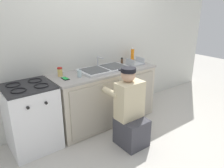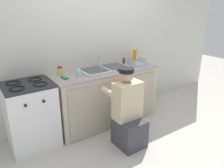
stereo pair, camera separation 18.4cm
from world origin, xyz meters
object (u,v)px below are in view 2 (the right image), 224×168
object	(u,v)px
stove_range	(31,115)
plumber_person	(128,114)
spice_bottle_pepper	(124,61)
condiment_jar	(60,71)
cell_phone	(65,78)
soap_bottle_orange	(135,55)
sink_double_basin	(105,69)
dish_rack_tray	(137,63)
water_glass	(79,73)

from	to	relation	value
stove_range	plumber_person	distance (m)	1.33
spice_bottle_pepper	condiment_jar	xyz separation A→B (m)	(-1.16, -0.00, 0.01)
condiment_jar	cell_phone	bearing A→B (deg)	-89.94
cell_phone	soap_bottle_orange	world-z (taller)	soap_bottle_orange
condiment_jar	spice_bottle_pepper	bearing A→B (deg)	0.18
sink_double_basin	dish_rack_tray	world-z (taller)	sink_double_basin
stove_range	cell_phone	size ratio (longest dim) A/B	6.57
sink_double_basin	dish_rack_tray	distance (m)	0.62
soap_bottle_orange	dish_rack_tray	bearing A→B (deg)	-120.74
spice_bottle_pepper	soap_bottle_orange	bearing A→B (deg)	5.49
plumber_person	cell_phone	size ratio (longest dim) A/B	7.89
stove_range	condiment_jar	distance (m)	0.73
plumber_person	cell_phone	xyz separation A→B (m)	(-0.59, 0.71, 0.45)
cell_phone	dish_rack_tray	distance (m)	1.31
spice_bottle_pepper	dish_rack_tray	world-z (taller)	dish_rack_tray
plumber_person	dish_rack_tray	size ratio (longest dim) A/B	3.94
spice_bottle_pepper	dish_rack_tray	bearing A→B (deg)	-49.51
sink_double_basin	soap_bottle_orange	distance (m)	0.76
stove_range	soap_bottle_orange	bearing A→B (deg)	4.67
cell_phone	condiment_jar	size ratio (longest dim) A/B	1.09
dish_rack_tray	soap_bottle_orange	bearing A→B (deg)	59.26
water_glass	soap_bottle_orange	xyz separation A→B (m)	(1.23, 0.23, 0.06)
sink_double_basin	cell_phone	bearing A→B (deg)	-177.36
stove_range	cell_phone	distance (m)	0.68
plumber_person	stove_range	bearing A→B (deg)	146.11
dish_rack_tray	spice_bottle_pepper	bearing A→B (deg)	130.49
plumber_person	condiment_jar	distance (m)	1.17
stove_range	spice_bottle_pepper	distance (m)	1.75
plumber_person	dish_rack_tray	distance (m)	1.10
plumber_person	spice_bottle_pepper	bearing A→B (deg)	56.92
water_glass	sink_double_basin	bearing A→B (deg)	8.98
spice_bottle_pepper	stove_range	bearing A→B (deg)	-175.46
stove_range	spice_bottle_pepper	world-z (taller)	spice_bottle_pepper
spice_bottle_pepper	soap_bottle_orange	xyz separation A→B (m)	(0.27, 0.03, 0.06)
stove_range	dish_rack_tray	bearing A→B (deg)	-1.34
dish_rack_tray	stove_range	bearing A→B (deg)	178.66
stove_range	condiment_jar	size ratio (longest dim) A/B	7.19
spice_bottle_pepper	soap_bottle_orange	world-z (taller)	soap_bottle_orange
stove_range	sink_double_basin	bearing A→B (deg)	0.10
soap_bottle_orange	water_glass	bearing A→B (deg)	-169.23
water_glass	soap_bottle_orange	world-z (taller)	soap_bottle_orange
stove_range	cell_phone	bearing A→B (deg)	-3.33
condiment_jar	stove_range	bearing A→B (deg)	-165.82
sink_double_basin	spice_bottle_pepper	bearing A→B (deg)	15.52
cell_phone	spice_bottle_pepper	world-z (taller)	spice_bottle_pepper
cell_phone	soap_bottle_orange	bearing A→B (deg)	7.50
stove_range	spice_bottle_pepper	xyz separation A→B (m)	(1.67, 0.13, 0.49)
water_glass	spice_bottle_pepper	xyz separation A→B (m)	(0.96, 0.21, 0.00)
stove_range	water_glass	xyz separation A→B (m)	(0.71, -0.08, 0.49)
stove_range	dish_rack_tray	xyz separation A→B (m)	(1.82, -0.04, 0.47)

